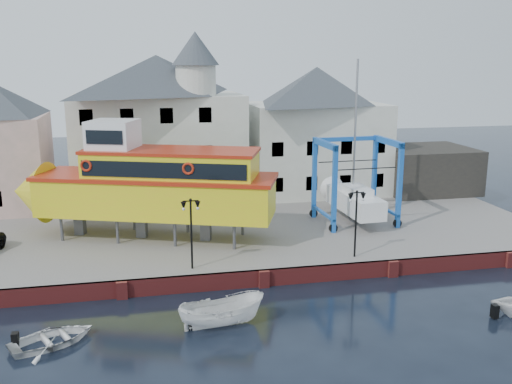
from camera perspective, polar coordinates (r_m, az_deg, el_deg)
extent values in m
plane|color=black|center=(33.50, 0.78, -9.46)|extent=(140.00, 140.00, 0.00)
cube|color=#68605D|center=(43.52, -2.37, -3.37)|extent=(44.00, 22.00, 1.00)
cube|color=maroon|center=(33.41, 0.74, -8.59)|extent=(44.00, 0.25, 1.00)
cube|color=maroon|center=(32.59, -13.26, -9.54)|extent=(0.60, 0.36, 1.00)
cube|color=maroon|center=(33.26, 0.80, -8.70)|extent=(0.60, 0.36, 1.00)
cube|color=maroon|center=(35.75, 13.53, -7.48)|extent=(0.60, 0.36, 1.00)
cube|color=maroon|center=(39.73, 24.09, -6.19)|extent=(0.60, 0.36, 1.00)
cube|color=white|center=(49.26, -9.64, 4.37)|extent=(14.00, 8.00, 9.00)
pyramid|color=#33393E|center=(48.71, -9.92, 11.47)|extent=(14.00, 8.00, 3.20)
cube|color=black|center=(46.03, -16.14, -0.27)|extent=(1.00, 0.08, 1.20)
cube|color=black|center=(45.88, -12.41, -0.09)|extent=(1.00, 0.08, 1.20)
cube|color=black|center=(45.93, -8.67, 0.08)|extent=(1.00, 0.08, 1.20)
cube|color=black|center=(46.18, -4.95, 0.26)|extent=(1.00, 0.08, 1.20)
cube|color=black|center=(45.45, -16.38, 3.41)|extent=(1.00, 0.08, 1.20)
cube|color=black|center=(45.30, -12.60, 3.60)|extent=(1.00, 0.08, 1.20)
cube|color=black|center=(45.35, -8.80, 3.78)|extent=(1.00, 0.08, 1.20)
cube|color=black|center=(45.60, -5.03, 3.93)|extent=(1.00, 0.08, 1.20)
cube|color=black|center=(45.07, -16.63, 7.17)|extent=(1.00, 0.08, 1.20)
cube|color=black|center=(44.92, -12.79, 7.38)|extent=(1.00, 0.08, 1.20)
cube|color=black|center=(44.97, -8.93, 7.55)|extent=(1.00, 0.08, 1.20)
cube|color=black|center=(45.22, -5.10, 7.69)|extent=(1.00, 0.08, 1.20)
cylinder|color=white|center=(46.54, -6.02, 11.03)|extent=(3.20, 3.20, 2.40)
cone|color=#33393E|center=(46.51, -6.10, 14.11)|extent=(3.80, 3.80, 2.60)
cube|color=white|center=(52.23, 5.93, 4.42)|extent=(12.00, 8.00, 8.00)
pyramid|color=#33393E|center=(51.68, 6.08, 10.57)|extent=(12.00, 8.00, 3.20)
cube|color=black|center=(47.71, 2.15, 0.72)|extent=(1.00, 0.08, 1.20)
cube|color=black|center=(48.50, 5.59, 0.87)|extent=(1.00, 0.08, 1.20)
cube|color=black|center=(49.47, 8.91, 1.02)|extent=(1.00, 0.08, 1.20)
cube|color=black|center=(50.59, 12.09, 1.15)|extent=(1.00, 0.08, 1.20)
cube|color=black|center=(47.15, 2.18, 4.28)|extent=(1.00, 0.08, 1.20)
cube|color=black|center=(47.96, 5.67, 4.37)|extent=(1.00, 0.08, 1.20)
cube|color=black|center=(48.93, 9.03, 4.45)|extent=(1.00, 0.08, 1.20)
cube|color=black|center=(50.07, 12.26, 4.51)|extent=(1.00, 0.08, 1.20)
cube|color=#272522|center=(54.64, 16.58, 2.20)|extent=(8.00, 7.00, 4.00)
cylinder|color=black|center=(33.01, -6.48, -4.35)|extent=(0.12, 0.12, 4.00)
cube|color=black|center=(32.45, -6.57, -0.90)|extent=(0.90, 0.06, 0.06)
sphere|color=black|center=(32.43, -6.57, -0.78)|extent=(0.16, 0.16, 0.16)
cone|color=black|center=(32.48, -7.26, -1.39)|extent=(0.32, 0.32, 0.45)
sphere|color=white|center=(32.53, -7.25, -1.70)|extent=(0.18, 0.18, 0.18)
cone|color=black|center=(32.55, -5.85, -1.32)|extent=(0.32, 0.32, 0.45)
sphere|color=white|center=(32.60, -5.85, -1.63)|extent=(0.18, 0.18, 0.18)
cylinder|color=black|center=(35.27, 9.94, -3.31)|extent=(0.12, 0.12, 4.00)
cube|color=black|center=(34.75, 10.07, -0.07)|extent=(0.90, 0.06, 0.06)
sphere|color=black|center=(34.74, 10.08, 0.04)|extent=(0.16, 0.16, 0.16)
cone|color=black|center=(34.67, 9.44, -0.53)|extent=(0.32, 0.32, 0.45)
sphere|color=white|center=(34.71, 9.43, -0.82)|extent=(0.18, 0.18, 0.18)
cone|color=black|center=(34.97, 10.66, -0.47)|extent=(0.32, 0.32, 0.45)
sphere|color=white|center=(35.01, 10.65, -0.75)|extent=(0.18, 0.18, 0.18)
cylinder|color=#59595E|center=(40.25, -18.87, -3.49)|extent=(0.26, 0.26, 1.68)
cylinder|color=#59595E|center=(42.94, -16.98, -2.33)|extent=(0.26, 0.26, 1.68)
cylinder|color=#59595E|center=(38.64, -13.69, -3.83)|extent=(0.26, 0.26, 1.68)
cylinder|color=#59595E|center=(41.43, -12.08, -2.59)|extent=(0.26, 0.26, 1.68)
cylinder|color=#59595E|center=(37.36, -8.11, -4.16)|extent=(0.26, 0.26, 1.68)
cylinder|color=#59595E|center=(40.24, -6.85, -2.86)|extent=(0.26, 0.26, 1.68)
cylinder|color=#59595E|center=(36.47, -2.19, -4.48)|extent=(0.26, 0.26, 1.68)
cylinder|color=#59595E|center=(39.41, -1.35, -3.11)|extent=(0.26, 0.26, 1.68)
cube|color=#59595E|center=(41.35, -17.20, -2.93)|extent=(0.82, 0.76, 1.68)
cube|color=#59595E|center=(39.64, -11.35, -3.28)|extent=(0.82, 0.76, 1.68)
cube|color=#59595E|center=(38.38, -5.05, -3.61)|extent=(0.82, 0.76, 1.68)
cube|color=yellow|center=(38.75, -9.93, -0.43)|extent=(16.14, 9.41, 2.46)
cone|color=yellow|center=(42.46, -21.61, 0.02)|extent=(3.78, 4.84, 4.25)
cube|color=#AC2610|center=(38.46, -10.01, 1.51)|extent=(16.52, 9.69, 0.25)
cube|color=yellow|center=(37.97, -8.46, 2.62)|extent=(11.80, 7.44, 1.79)
cube|color=black|center=(36.16, -9.34, 2.15)|extent=(10.08, 3.78, 1.01)
cube|color=black|center=(39.78, -7.66, 3.21)|extent=(10.08, 3.78, 1.01)
cube|color=#AC2610|center=(37.81, -8.51, 4.10)|extent=(12.05, 7.62, 0.20)
cube|color=white|center=(39.00, -14.09, 5.49)|extent=(3.73, 3.73, 2.03)
cube|color=black|center=(37.63, -14.95, 5.31)|extent=(2.31, 0.90, 0.89)
torus|color=#AC2610|center=(37.91, -16.64, 2.54)|extent=(0.79, 0.42, 0.78)
torus|color=#AC2610|center=(35.60, -6.81, 2.34)|extent=(0.79, 0.42, 0.78)
cube|color=blue|center=(39.71, 7.85, 0.21)|extent=(0.32, 0.32, 6.13)
cylinder|color=black|center=(40.41, 7.73, -3.60)|extent=(0.62, 0.24, 0.61)
cube|color=blue|center=(43.41, 5.85, 1.38)|extent=(0.32, 0.32, 6.13)
cylinder|color=black|center=(44.06, 5.77, -2.13)|extent=(0.62, 0.24, 0.61)
cube|color=blue|center=(41.78, 14.15, 0.58)|extent=(0.32, 0.32, 6.13)
cylinder|color=black|center=(42.45, 13.95, -3.06)|extent=(0.62, 0.24, 0.61)
cube|color=blue|center=(45.32, 11.74, 1.67)|extent=(0.32, 0.32, 6.13)
cylinder|color=black|center=(45.94, 11.58, -1.70)|extent=(0.62, 0.24, 0.61)
cube|color=blue|center=(41.03, 6.92, 4.79)|extent=(0.49, 4.39, 0.43)
cube|color=blue|center=(42.07, 6.73, -2.09)|extent=(0.40, 4.38, 0.18)
cube|color=blue|center=(43.04, 13.10, 4.94)|extent=(0.49, 4.39, 0.43)
cube|color=blue|center=(44.04, 12.76, -1.64)|extent=(0.40, 4.38, 0.18)
cube|color=blue|center=(43.82, 9.00, 5.26)|extent=(5.26, 0.53, 0.31)
cube|color=white|center=(42.82, 9.85, -0.96)|extent=(2.29, 6.64, 1.40)
cone|color=white|center=(46.30, 7.91, 0.18)|extent=(2.07, 1.48, 2.01)
cube|color=#59595E|center=(43.07, 9.79, -2.26)|extent=(0.28, 1.58, 0.61)
cube|color=white|center=(42.21, 10.14, 0.17)|extent=(1.51, 2.68, 0.53)
cylinder|color=#99999E|center=(42.23, 9.90, 6.46)|extent=(0.17, 0.17, 9.63)
cube|color=black|center=(40.83, 10.89, 2.30)|extent=(4.65, 0.31, 0.05)
cube|color=black|center=(43.65, 9.15, 3.07)|extent=(4.65, 0.31, 0.05)
imported|color=white|center=(29.01, -3.42, -13.23)|extent=(4.50, 2.11, 1.68)
imported|color=white|center=(28.89, -19.65, -14.16)|extent=(4.65, 4.15, 0.79)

